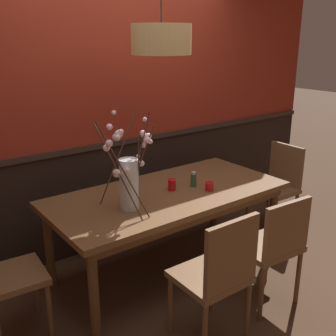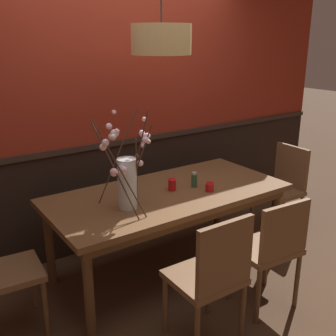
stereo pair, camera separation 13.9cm
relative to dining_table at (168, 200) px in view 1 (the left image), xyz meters
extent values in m
plane|color=#4C3321|center=(0.00, 0.00, -0.66)|extent=(24.00, 24.00, 0.00)
cube|color=black|center=(0.00, 0.78, -0.16)|extent=(5.23, 0.12, 1.00)
cube|color=#31241E|center=(0.00, 0.77, 0.36)|extent=(5.23, 0.14, 0.05)
cube|color=maroon|center=(0.00, 0.78, 1.22)|extent=(5.23, 0.12, 1.76)
cube|color=brown|center=(0.00, 0.00, 0.06)|extent=(2.00, 0.96, 0.05)
cube|color=brown|center=(0.00, 0.00, -0.01)|extent=(1.89, 0.85, 0.08)
cylinder|color=brown|center=(-0.91, -0.39, -0.31)|extent=(0.07, 0.07, 0.70)
cylinder|color=brown|center=(0.91, -0.39, -0.31)|extent=(0.07, 0.07, 0.70)
cylinder|color=brown|center=(-0.91, 0.39, -0.31)|extent=(0.07, 0.07, 0.70)
cylinder|color=brown|center=(0.91, 0.39, -0.31)|extent=(0.07, 0.07, 0.70)
cube|color=brown|center=(0.32, 0.84, -0.22)|extent=(0.47, 0.45, 0.04)
cube|color=brown|center=(0.30, 1.02, 0.02)|extent=(0.42, 0.07, 0.42)
cylinder|color=brown|center=(0.52, 0.68, -0.45)|extent=(0.04, 0.04, 0.43)
cylinder|color=brown|center=(0.15, 0.65, -0.45)|extent=(0.04, 0.04, 0.43)
cylinder|color=brown|center=(0.49, 1.03, -0.45)|extent=(0.04, 0.04, 0.43)
cylinder|color=brown|center=(0.12, 1.00, -0.45)|extent=(0.04, 0.04, 0.43)
cube|color=brown|center=(-0.33, 0.80, -0.22)|extent=(0.44, 0.41, 0.04)
cube|color=brown|center=(-0.31, 0.97, 0.03)|extent=(0.39, 0.07, 0.46)
cylinder|color=brown|center=(-0.16, 0.62, -0.45)|extent=(0.04, 0.04, 0.42)
cylinder|color=brown|center=(-0.51, 0.65, -0.45)|extent=(0.04, 0.04, 0.42)
cylinder|color=brown|center=(-0.14, 0.95, -0.45)|extent=(0.04, 0.04, 0.42)
cylinder|color=brown|center=(-0.49, 0.97, -0.45)|extent=(0.04, 0.04, 0.42)
cube|color=brown|center=(-0.28, -0.82, -0.20)|extent=(0.45, 0.42, 0.04)
cube|color=brown|center=(-0.28, -1.01, 0.05)|extent=(0.42, 0.04, 0.45)
cylinder|color=brown|center=(-0.47, -0.64, -0.44)|extent=(0.04, 0.04, 0.44)
cylinder|color=brown|center=(-0.08, -0.65, -0.44)|extent=(0.04, 0.04, 0.44)
cylinder|color=brown|center=(-0.47, -1.00, -0.44)|extent=(0.04, 0.04, 0.44)
cylinder|color=brown|center=(-0.09, -1.00, -0.44)|extent=(0.04, 0.04, 0.44)
cube|color=brown|center=(1.37, -0.01, -0.22)|extent=(0.41, 0.44, 0.04)
cube|color=brown|center=(1.55, -0.02, 0.02)|extent=(0.05, 0.41, 0.44)
cylinder|color=brown|center=(1.20, -0.19, -0.45)|extent=(0.04, 0.04, 0.42)
cylinder|color=brown|center=(1.21, 0.18, -0.45)|extent=(0.04, 0.04, 0.42)
cylinder|color=brown|center=(1.54, -0.21, -0.45)|extent=(0.04, 0.04, 0.42)
cylinder|color=brown|center=(1.55, 0.17, -0.45)|extent=(0.04, 0.04, 0.42)
cube|color=brown|center=(0.33, -0.79, -0.20)|extent=(0.48, 0.42, 0.04)
cube|color=brown|center=(0.32, -0.96, 0.03)|extent=(0.43, 0.07, 0.40)
cylinder|color=brown|center=(0.15, -0.61, -0.44)|extent=(0.04, 0.04, 0.45)
cylinder|color=brown|center=(0.54, -0.64, -0.44)|extent=(0.04, 0.04, 0.45)
cylinder|color=brown|center=(0.13, -0.94, -0.44)|extent=(0.04, 0.04, 0.45)
cylinder|color=brown|center=(0.52, -0.97, -0.44)|extent=(0.04, 0.04, 0.45)
cube|color=brown|center=(-1.30, -0.02, -0.21)|extent=(0.42, 0.43, 0.04)
cylinder|color=brown|center=(-1.13, 0.14, -0.45)|extent=(0.04, 0.04, 0.43)
cylinder|color=brown|center=(-1.15, -0.20, -0.45)|extent=(0.04, 0.04, 0.43)
cylinder|color=silver|center=(-0.44, -0.10, 0.27)|extent=(0.14, 0.14, 0.39)
cylinder|color=silver|center=(-0.44, -0.10, 0.13)|extent=(0.13, 0.13, 0.09)
cylinder|color=#472D23|center=(-0.42, 0.07, 0.44)|extent=(0.33, 0.06, 0.71)
sphere|color=#FFCDE1|center=(-0.44, 0.16, 0.66)|extent=(0.05, 0.05, 0.05)
sphere|color=#FFD9D6|center=(-0.43, 0.04, 0.42)|extent=(0.03, 0.03, 0.03)
sphere|color=#FFD1CF|center=(-0.36, 0.22, 0.75)|extent=(0.04, 0.04, 0.04)
cylinder|color=#472D23|center=(-0.38, -0.15, 0.36)|extent=(0.11, 0.18, 0.56)
sphere|color=#FACAE7|center=(-0.32, -0.18, 0.61)|extent=(0.05, 0.05, 0.05)
sphere|color=silver|center=(-0.39, -0.13, 0.40)|extent=(0.05, 0.05, 0.05)
sphere|color=silver|center=(-0.30, -0.18, 0.59)|extent=(0.04, 0.04, 0.04)
cylinder|color=#472D23|center=(-0.57, -0.17, 0.41)|extent=(0.18, 0.34, 0.66)
sphere|color=white|center=(-0.57, -0.15, 0.40)|extent=(0.05, 0.05, 0.05)
sphere|color=#FFC9D6|center=(-0.58, -0.16, 0.41)|extent=(0.05, 0.05, 0.05)
sphere|color=silver|center=(-0.67, -0.26, 0.66)|extent=(0.05, 0.05, 0.05)
sphere|color=#FFC7D2|center=(-0.68, -0.23, 0.62)|extent=(0.05, 0.05, 0.05)
cylinder|color=#472D23|center=(-0.33, -0.08, 0.40)|extent=(0.08, 0.29, 0.64)
sphere|color=white|center=(-0.22, -0.05, 0.60)|extent=(0.05, 0.05, 0.05)
sphere|color=#F5CBDE|center=(-0.26, -0.03, 0.62)|extent=(0.05, 0.05, 0.05)
sphere|color=#FACEE3|center=(-0.26, -0.04, 0.61)|extent=(0.04, 0.04, 0.04)
sphere|color=white|center=(-0.30, -0.06, 0.40)|extent=(0.05, 0.05, 0.05)
sphere|color=#FFD2DC|center=(-0.25, -0.04, 0.57)|extent=(0.05, 0.05, 0.05)
cylinder|color=#472D23|center=(-0.55, -0.22, 0.43)|extent=(0.29, 0.23, 0.70)
sphere|color=white|center=(-0.64, -0.32, 0.72)|extent=(0.05, 0.05, 0.05)
sphere|color=silver|center=(-0.67, -0.35, 0.71)|extent=(0.04, 0.04, 0.04)
sphere|color=white|center=(-0.63, -0.33, 0.74)|extent=(0.04, 0.04, 0.04)
sphere|color=#F9C4E7|center=(-0.64, -0.28, 0.70)|extent=(0.04, 0.04, 0.04)
sphere|color=silver|center=(-0.52, -0.21, 0.43)|extent=(0.05, 0.05, 0.05)
sphere|color=#F7D7CE|center=(-0.53, -0.20, 0.41)|extent=(0.05, 0.05, 0.05)
cylinder|color=#472D23|center=(-0.31, -0.04, 0.45)|extent=(0.06, 0.25, 0.73)
sphere|color=#FFC7D3|center=(-0.31, -0.03, 0.45)|extent=(0.03, 0.03, 0.03)
sphere|color=#F9CAD3|center=(-0.23, -0.02, 0.72)|extent=(0.03, 0.03, 0.03)
sphere|color=silver|center=(-0.25, -0.02, 0.53)|extent=(0.04, 0.04, 0.04)
cylinder|color=red|center=(0.05, 0.01, 0.13)|extent=(0.07, 0.07, 0.10)
torus|color=red|center=(0.05, 0.01, 0.17)|extent=(0.07, 0.07, 0.01)
cylinder|color=silver|center=(0.05, 0.01, 0.12)|extent=(0.05, 0.05, 0.05)
cylinder|color=red|center=(0.29, -0.19, 0.12)|extent=(0.07, 0.07, 0.07)
torus|color=red|center=(0.29, -0.19, 0.15)|extent=(0.08, 0.08, 0.01)
cylinder|color=silver|center=(0.29, -0.19, 0.11)|extent=(0.05, 0.05, 0.04)
cylinder|color=#2D5633|center=(0.25, -0.03, 0.14)|extent=(0.05, 0.05, 0.11)
cylinder|color=beige|center=(0.25, -0.03, 0.20)|extent=(0.04, 0.04, 0.02)
cylinder|color=tan|center=(-0.04, 0.03, 1.29)|extent=(0.45, 0.45, 0.22)
sphere|color=#F9EAB7|center=(-0.04, 0.03, 1.26)|extent=(0.14, 0.14, 0.14)
camera|label=1|loc=(-1.90, -2.51, 1.32)|focal=43.33mm
camera|label=2|loc=(-1.79, -2.59, 1.32)|focal=43.33mm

